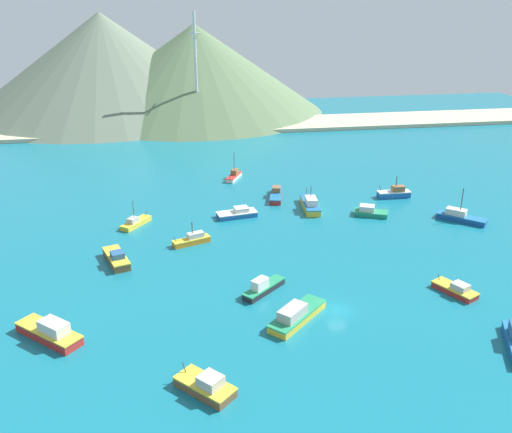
# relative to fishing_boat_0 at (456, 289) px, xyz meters

# --- Properties ---
(ground) EXTENTS (260.00, 280.00, 0.50)m
(ground) POSITION_rel_fishing_boat_0_xyz_m (-19.16, 28.27, -0.93)
(ground) COLOR #146B7F
(fishing_boat_0) EXTENTS (5.43, 7.31, 1.91)m
(fishing_boat_0) POSITION_rel_fishing_boat_0_xyz_m (0.00, 0.00, 0.00)
(fishing_boat_0) COLOR red
(fishing_boat_0) RESTS_ON ground
(fishing_boat_1) EXTENTS (4.94, 7.24, 6.63)m
(fishing_boat_1) POSITION_rel_fishing_boat_0_xyz_m (-26.15, 61.32, 0.08)
(fishing_boat_1) COLOR silver
(fishing_boat_1) RESTS_ON ground
(fishing_boat_2) EXTENTS (7.24, 4.21, 4.25)m
(fishing_boat_2) POSITION_rel_fishing_boat_0_xyz_m (-38.47, 24.64, 0.10)
(fishing_boat_2) COLOR orange
(fishing_boat_2) RESTS_ON ground
(fishing_boat_3) EXTENTS (8.51, 4.51, 1.96)m
(fishing_boat_3) POSITION_rel_fishing_boat_0_xyz_m (-28.59, 36.41, 0.03)
(fishing_boat_3) COLOR #1E5BA8
(fishing_boat_3) RESTS_ON ground
(fishing_boat_4) EXTENTS (6.09, 7.15, 5.21)m
(fishing_boat_4) POSITION_rel_fishing_boat_0_xyz_m (-49.00, 34.95, -0.02)
(fishing_boat_4) COLOR gold
(fishing_boat_4) RESTS_ON ground
(fishing_boat_5) EXTENTS (3.92, 10.78, 5.12)m
(fishing_boat_5) POSITION_rel_fishing_boat_0_xyz_m (-12.85, 38.31, 0.35)
(fishing_boat_5) COLOR gold
(fishing_boat_5) RESTS_ON ground
(fishing_boat_6) EXTENTS (7.27, 7.46, 2.52)m
(fishing_boat_6) POSITION_rel_fishing_boat_0_xyz_m (-39.27, -16.39, 0.21)
(fishing_boat_6) COLOR brown
(fishing_boat_6) RESTS_ON ground
(fishing_boat_7) EXTENTS (4.75, 9.81, 2.27)m
(fishing_boat_7) POSITION_rel_fishing_boat_0_xyz_m (-18.58, 46.20, 0.07)
(fishing_boat_7) COLOR red
(fishing_boat_7) RESTS_ON ground
(fishing_boat_8) EXTENTS (5.26, 8.90, 2.40)m
(fishing_boat_8) POSITION_rel_fishing_boat_0_xyz_m (-51.56, 18.90, 0.18)
(fishing_boat_8) COLOR brown
(fishing_boat_8) RESTS_ON ground
(fishing_boat_9) EXTENTS (8.84, 8.47, 6.83)m
(fishing_boat_9) POSITION_rel_fishing_boat_0_xyz_m (15.13, 26.97, 0.19)
(fishing_boat_9) COLOR #14478C
(fishing_boat_9) RESTS_ON ground
(fishing_boat_11) EXTENTS (7.36, 2.48, 4.94)m
(fishing_boat_11) POSITION_rel_fishing_boat_0_xyz_m (7.57, 42.21, 0.29)
(fishing_boat_11) COLOR #1E5BA8
(fishing_boat_11) RESTS_ON ground
(fishing_boat_12) EXTENTS (7.51, 7.00, 2.61)m
(fishing_boat_12) POSITION_rel_fishing_boat_0_xyz_m (-28.89, 5.00, 0.19)
(fishing_boat_12) COLOR #232328
(fishing_boat_12) RESTS_ON ground
(fishing_boat_13) EXTENTS (7.51, 5.58, 2.09)m
(fishing_boat_13) POSITION_rel_fishing_boat_0_xyz_m (-1.70, 32.73, 0.09)
(fishing_boat_13) COLOR #198466
(fishing_boat_13) RESTS_ON ground
(fishing_boat_14) EXTENTS (9.85, 9.72, 2.59)m
(fishing_boat_14) POSITION_rel_fishing_boat_0_xyz_m (-25.74, -3.54, 0.27)
(fishing_boat_14) COLOR gold
(fishing_boat_14) RESTS_ON ground
(fishing_boat_15) EXTENTS (9.63, 9.18, 2.93)m
(fishing_boat_15) POSITION_rel_fishing_boat_0_xyz_m (-58.66, -2.50, 0.38)
(fishing_boat_15) COLOR red
(fishing_boat_15) RESTS_ON ground
(beach_strip) EXTENTS (247.00, 20.86, 1.20)m
(beach_strip) POSITION_rel_fishing_boat_0_xyz_m (-19.16, 117.10, -0.08)
(beach_strip) COLOR #C6B793
(beach_strip) RESTS_ON ground
(hill_west) EXTENTS (103.41, 103.41, 36.25)m
(hill_west) POSITION_rel_fishing_boat_0_xyz_m (-63.66, 153.84, 17.44)
(hill_west) COLOR #60705B
(hill_west) RESTS_ON ground
(hill_central) EXTENTS (96.74, 96.74, 32.19)m
(hill_central) POSITION_rel_fishing_boat_0_xyz_m (-29.61, 147.74, 15.41)
(hill_central) COLOR #56704C
(hill_central) RESTS_ON ground
(radio_tower) EXTENTS (3.73, 2.99, 37.32)m
(radio_tower) POSITION_rel_fishing_boat_0_xyz_m (-31.16, 118.05, 18.35)
(radio_tower) COLOR silver
(radio_tower) RESTS_ON ground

